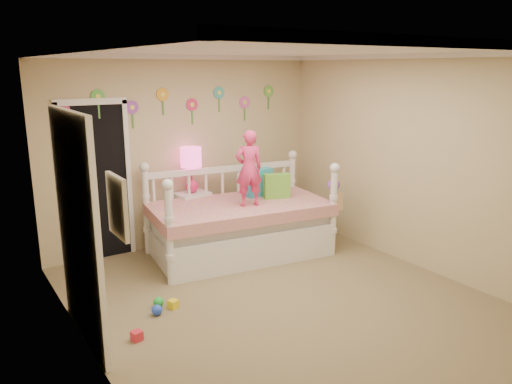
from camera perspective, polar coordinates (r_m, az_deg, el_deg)
floor at (r=5.56m, az=2.58°, el=-11.97°), size 4.00×4.50×0.01m
ceiling at (r=5.00m, az=2.91°, el=15.88°), size 4.00×4.50×0.01m
back_wall at (r=7.04m, az=-8.08°, el=4.60°), size 4.00×0.01×2.60m
left_wall at (r=4.31m, az=-19.41°, el=-2.11°), size 0.01×4.50×2.60m
right_wall at (r=6.48m, az=17.25°, el=3.30°), size 0.01×4.50×2.60m
crown_molding at (r=5.00m, az=2.91°, el=15.54°), size 4.00×4.50×0.06m
daybed at (r=6.59m, az=-1.90°, el=-1.86°), size 2.49×1.56×1.27m
pillow_turquoise at (r=6.89m, az=0.41°, el=1.11°), size 0.39×0.17×0.38m
pillow_lime at (r=6.78m, az=2.40°, el=0.69°), size 0.38×0.24×0.33m
child at (r=6.33m, az=-0.82°, el=2.71°), size 0.40×0.31×0.97m
nightstand at (r=7.09m, az=-7.22°, el=-3.00°), size 0.49×0.40×0.75m
table_lamp at (r=6.90m, az=-7.42°, el=3.32°), size 0.29×0.29×0.63m
closet_doorway at (r=6.65m, az=-17.72°, el=1.19°), size 0.90×0.04×2.07m
flower_decals at (r=6.92m, az=-8.91°, el=9.75°), size 3.40×0.02×0.50m
mirror_closet at (r=4.66m, az=-19.59°, el=-4.11°), size 0.07×1.30×2.10m
wall_picture at (r=3.41m, az=-15.53°, el=-1.60°), size 0.05×0.34×0.42m
hanging_bag at (r=6.73m, az=8.93°, el=-0.46°), size 0.20×0.16×0.36m
toy_scatter at (r=5.04m, az=-9.47°, el=-14.37°), size 0.91×1.36×0.11m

